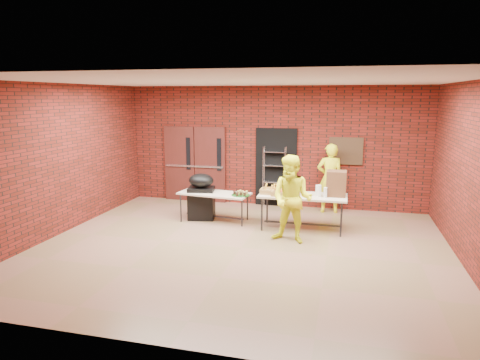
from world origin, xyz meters
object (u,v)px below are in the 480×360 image
at_px(table_right, 303,198).
at_px(volunteer_man, 292,199).
at_px(covered_grill, 201,196).
at_px(coffee_dispenser, 336,183).
at_px(wire_rack, 274,177).
at_px(volunteer_woman, 330,178).
at_px(table_left, 214,195).

bearing_deg(table_right, volunteer_man, -98.22).
bearing_deg(covered_grill, volunteer_man, -36.56).
distance_m(coffee_dispenser, covered_grill, 3.21).
distance_m(wire_rack, coffee_dispenser, 2.41).
xyz_separation_m(wire_rack, coffee_dispenser, (1.66, -1.73, 0.25)).
height_order(coffee_dispenser, volunteer_woman, volunteer_woman).
xyz_separation_m(coffee_dispenser, volunteer_woman, (-0.20, 1.51, -0.18)).
height_order(coffee_dispenser, volunteer_man, volunteer_man).
bearing_deg(volunteer_woman, wire_rack, -16.37).
relative_size(table_right, covered_grill, 1.73).
bearing_deg(coffee_dispenser, table_right, -172.47).
height_order(coffee_dispenser, covered_grill, coffee_dispenser).
xyz_separation_m(covered_grill, volunteer_woman, (2.96, 1.35, 0.33)).
height_order(table_right, volunteer_man, volunteer_man).
bearing_deg(table_right, wire_rack, 117.07).
bearing_deg(volunteer_woman, covered_grill, 16.75).
relative_size(coffee_dispenser, volunteer_man, 0.31).
bearing_deg(table_left, volunteer_woman, 36.52).
bearing_deg(coffee_dispenser, covered_grill, 177.08).
xyz_separation_m(table_right, coffee_dispenser, (0.71, 0.09, 0.34)).
height_order(covered_grill, volunteer_woman, volunteer_woman).
height_order(table_right, coffee_dispenser, coffee_dispenser).
bearing_deg(table_right, volunteer_woman, 72.07).
bearing_deg(volunteer_woman, table_left, 21.45).
bearing_deg(covered_grill, volunteer_woman, 14.10).
bearing_deg(coffee_dispenser, volunteer_woman, 97.58).
distance_m(wire_rack, table_left, 2.04).
height_order(table_left, volunteer_man, volunteer_man).
height_order(wire_rack, volunteer_man, volunteer_man).
relative_size(wire_rack, coffee_dispenser, 2.93).
distance_m(covered_grill, volunteer_man, 2.62).
xyz_separation_m(wire_rack, volunteer_woman, (1.46, -0.22, 0.08)).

